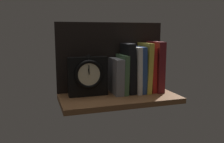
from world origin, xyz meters
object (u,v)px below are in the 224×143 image
(book_white_catcher, at_px, (134,70))
(book_maroon_dawkins, at_px, (155,66))
(framed_clock, at_px, (88,76))
(book_green_romantic, at_px, (122,74))
(book_gray_chess, at_px, (116,76))
(book_yellow_seinlanguage, at_px, (144,67))
(book_red_requiem, at_px, (149,69))
(book_black_skeptic, at_px, (128,68))
(book_blue_modern, at_px, (139,69))

(book_white_catcher, bearing_deg, book_maroon_dawkins, 0.00)
(framed_clock, bearing_deg, book_green_romantic, -0.10)
(book_green_romantic, xyz_separation_m, book_white_catcher, (0.07, -0.00, 0.02))
(book_gray_chess, height_order, framed_clock, framed_clock)
(book_white_catcher, distance_m, book_yellow_seinlanguage, 0.06)
(book_green_romantic, xyz_separation_m, book_red_requiem, (0.15, 0.00, 0.02))
(book_green_romantic, distance_m, framed_clock, 0.18)
(book_green_romantic, height_order, book_black_skeptic, book_black_skeptic)
(book_black_skeptic, distance_m, framed_clock, 0.21)
(book_gray_chess, relative_size, book_white_catcher, 0.76)
(book_black_skeptic, relative_size, book_red_requiem, 1.10)
(book_green_romantic, xyz_separation_m, book_blue_modern, (0.09, 0.00, 0.02))
(book_yellow_seinlanguage, relative_size, book_maroon_dawkins, 0.97)
(book_black_skeptic, xyz_separation_m, book_red_requiem, (0.12, 0.00, -0.01))
(book_white_catcher, bearing_deg, book_gray_chess, 180.00)
(book_white_catcher, height_order, book_maroon_dawkins, book_maroon_dawkins)
(book_red_requiem, xyz_separation_m, framed_clock, (-0.33, 0.00, -0.02))
(book_red_requiem, distance_m, book_maroon_dawkins, 0.04)
(book_gray_chess, bearing_deg, book_maroon_dawkins, 0.00)
(book_gray_chess, xyz_separation_m, book_black_skeptic, (0.07, 0.00, 0.04))
(book_gray_chess, relative_size, book_yellow_seinlanguage, 0.70)
(book_black_skeptic, bearing_deg, book_gray_chess, 180.00)
(book_red_requiem, height_order, book_maroon_dawkins, book_maroon_dawkins)
(book_gray_chess, relative_size, book_maroon_dawkins, 0.69)
(book_red_requiem, height_order, framed_clock, book_red_requiem)
(book_yellow_seinlanguage, xyz_separation_m, book_maroon_dawkins, (0.06, 0.00, 0.00))
(book_gray_chess, height_order, book_red_requiem, book_red_requiem)
(book_green_romantic, xyz_separation_m, book_black_skeptic, (0.03, 0.00, 0.03))
(book_black_skeptic, distance_m, book_blue_modern, 0.06)
(book_gray_chess, bearing_deg, book_yellow_seinlanguage, 0.00)
(book_white_catcher, bearing_deg, book_blue_modern, 0.00)
(book_green_romantic, relative_size, book_red_requiem, 0.85)
(book_white_catcher, xyz_separation_m, framed_clock, (-0.24, 0.00, -0.02))
(book_gray_chess, distance_m, book_green_romantic, 0.04)
(book_blue_modern, height_order, book_yellow_seinlanguage, book_yellow_seinlanguage)
(book_green_romantic, bearing_deg, book_yellow_seinlanguage, 0.00)
(book_blue_modern, relative_size, book_maroon_dawkins, 0.91)
(book_black_skeptic, height_order, book_maroon_dawkins, book_maroon_dawkins)
(book_green_romantic, height_order, book_white_catcher, book_white_catcher)
(book_maroon_dawkins, bearing_deg, book_blue_modern, 180.00)
(book_black_skeptic, xyz_separation_m, book_maroon_dawkins, (0.15, 0.00, 0.00))
(book_black_skeptic, bearing_deg, framed_clock, 179.92)
(book_black_skeptic, bearing_deg, book_blue_modern, 0.00)
(book_white_catcher, height_order, book_blue_modern, book_blue_modern)
(book_blue_modern, distance_m, framed_clock, 0.27)
(book_gray_chess, xyz_separation_m, book_blue_modern, (0.13, 0.00, 0.03))
(book_maroon_dawkins, distance_m, framed_clock, 0.36)
(book_white_catcher, relative_size, book_maroon_dawkins, 0.90)
(book_yellow_seinlanguage, height_order, framed_clock, book_yellow_seinlanguage)
(book_gray_chess, bearing_deg, book_green_romantic, 0.00)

